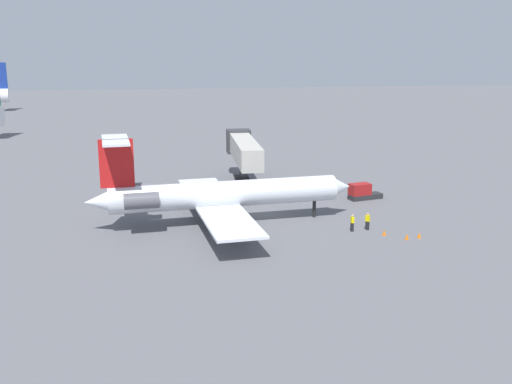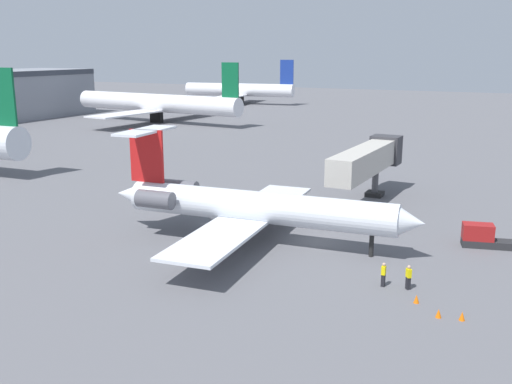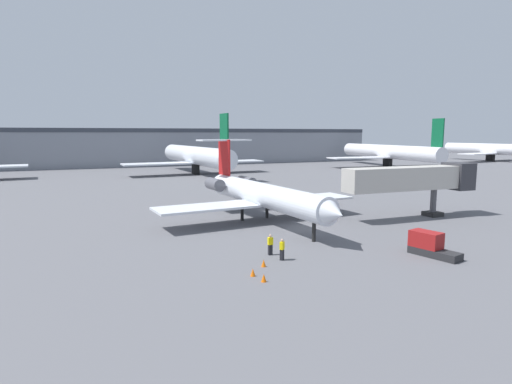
% 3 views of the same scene
% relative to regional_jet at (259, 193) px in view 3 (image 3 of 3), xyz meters
% --- Properties ---
extents(ground_plane, '(400.00, 400.00, 0.10)m').
position_rel_regional_jet_xyz_m(ground_plane, '(1.83, -5.28, -3.17)').
color(ground_plane, '#5B5B60').
extents(regional_jet, '(23.67, 26.98, 8.96)m').
position_rel_regional_jet_xyz_m(regional_jet, '(0.00, 0.00, 0.00)').
color(regional_jet, silver).
rests_on(regional_jet, ground_plane).
extents(jet_bridge, '(16.82, 3.49, 6.24)m').
position_rel_regional_jet_xyz_m(jet_bridge, '(17.59, -5.35, 1.43)').
color(jet_bridge, '#B7B2A8').
rests_on(jet_bridge, ground_plane).
extents(ground_crew_marshaller, '(0.40, 0.27, 1.69)m').
position_rel_regional_jet_xyz_m(ground_crew_marshaller, '(-4.53, -12.57, -2.26)').
color(ground_crew_marshaller, black).
rests_on(ground_crew_marshaller, ground_plane).
extents(ground_crew_loader, '(0.47, 0.45, 1.69)m').
position_rel_regional_jet_xyz_m(ground_crew_loader, '(-4.29, -14.19, -2.26)').
color(ground_crew_loader, black).
rests_on(ground_crew_loader, ground_plane).
extents(baggage_tug_lead, '(2.31, 4.22, 1.90)m').
position_rel_regional_jet_xyz_m(baggage_tug_lead, '(7.17, -17.72, -2.28)').
color(baggage_tug_lead, '#262628').
rests_on(baggage_tug_lead, ground_plane).
extents(traffic_cone_near, '(0.36, 0.36, 0.55)m').
position_rel_regional_jet_xyz_m(traffic_cone_near, '(-7.80, -16.74, -2.84)').
color(traffic_cone_near, orange).
rests_on(traffic_cone_near, ground_plane).
extents(traffic_cone_mid, '(0.36, 0.36, 0.55)m').
position_rel_regional_jet_xyz_m(traffic_cone_mid, '(-7.57, -18.06, -2.84)').
color(traffic_cone_mid, orange).
rests_on(traffic_cone_mid, ground_plane).
extents(traffic_cone_far, '(0.36, 0.36, 0.55)m').
position_rel_regional_jet_xyz_m(traffic_cone_far, '(-6.27, -15.15, -2.84)').
color(traffic_cone_far, orange).
rests_on(traffic_cone_far, ground_plane).
extents(terminal_building, '(150.40, 18.40, 11.20)m').
position_rel_regional_jet_xyz_m(terminal_building, '(1.83, 92.70, 2.50)').
color(terminal_building, gray).
rests_on(terminal_building, ground_plane).
extents(parked_airliner_centre, '(34.25, 40.60, 13.64)m').
position_rel_regional_jet_xyz_m(parked_airliner_centre, '(7.88, 56.00, 1.30)').
color(parked_airliner_centre, silver).
rests_on(parked_airliner_centre, ground_plane).
extents(parked_airliner_east_mid, '(37.26, 44.07, 13.37)m').
position_rel_regional_jet_xyz_m(parked_airliner_east_mid, '(65.77, 56.11, 1.16)').
color(parked_airliner_east_mid, white).
rests_on(parked_airliner_east_mid, ground_plane).
extents(parked_airliner_east_end, '(29.01, 34.13, 13.18)m').
position_rel_regional_jet_xyz_m(parked_airliner_east_end, '(115.76, 61.51, 1.07)').
color(parked_airliner_east_end, white).
rests_on(parked_airliner_east_end, ground_plane).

